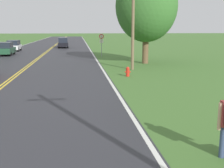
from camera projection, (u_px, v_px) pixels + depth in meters
fire_hydrant at (128, 71)px, 19.59m from camera, size 0.41×0.25×0.68m
traffic_sign at (101, 39)px, 33.19m from camera, size 0.60×0.10×2.69m
utility_pole_midground at (133, 18)px, 22.09m from camera, size 1.80×0.24×7.96m
tree_left_verge at (146, 6)px, 26.06m from camera, size 5.76×5.76×8.65m
car_dark_green_sedan_approaching at (5, 49)px, 35.00m from camera, size 1.91×4.09×1.63m
car_white_hatchback_mid_near at (14, 45)px, 41.53m from camera, size 1.82×3.52×1.61m
car_black_van_mid_far at (63, 42)px, 49.02m from camera, size 1.87×4.64×1.77m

